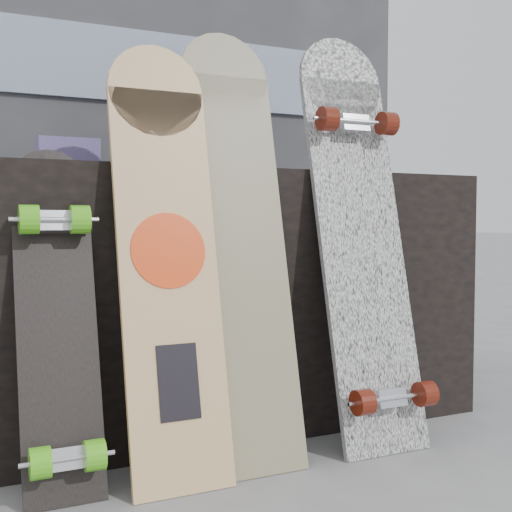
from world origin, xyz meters
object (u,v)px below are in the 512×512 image
longboard_celtic (238,228)px  longboard_geisha (167,245)px  vendor_table (222,297)px  longboard_cascadia (361,227)px  skateboard_dark (57,315)px

longboard_celtic → longboard_geisha: bearing=-169.5°
vendor_table → longboard_geisha: size_ratio=1.44×
vendor_table → longboard_geisha: 0.53m
longboard_celtic → longboard_cascadia: longboard_cascadia is taller
longboard_celtic → skateboard_dark: bearing=-177.5°
skateboard_dark → longboard_celtic: bearing=2.5°
skateboard_dark → vendor_table: bearing=33.3°
longboard_geisha → longboard_cascadia: 0.60m
skateboard_dark → longboard_cascadia: bearing=0.4°
longboard_geisha → skateboard_dark: 0.31m
vendor_table → skateboard_dark: (-0.57, -0.37, 0.02)m
longboard_cascadia → skateboard_dark: (-0.86, -0.01, -0.21)m
vendor_table → longboard_celtic: bearing=-104.3°
longboard_cascadia → longboard_celtic: bearing=177.9°
longboard_geisha → skateboard_dark: size_ratio=1.34×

